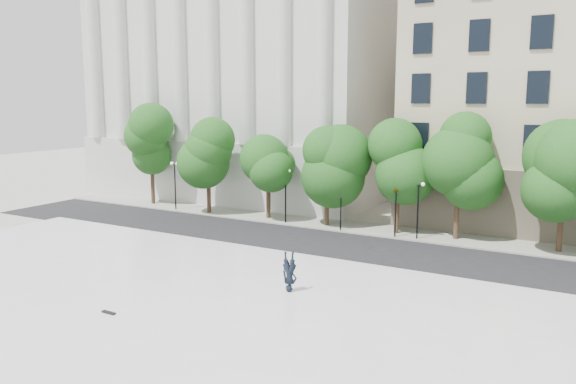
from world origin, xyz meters
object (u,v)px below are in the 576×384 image
at_px(traffic_light_east, 396,187).
at_px(skateboard, 109,313).
at_px(person_lying, 290,286).
at_px(traffic_light_west, 341,184).

height_order(traffic_light_east, skateboard, traffic_light_east).
xyz_separation_m(traffic_light_east, person_lying, (-0.42, -14.74, -3.00)).
bearing_deg(traffic_light_west, person_lying, -75.35).
bearing_deg(traffic_light_east, traffic_light_west, 180.00).
distance_m(person_lying, skateboard, 8.61).
xyz_separation_m(traffic_light_west, person_lying, (3.85, -14.74, -2.90)).
relative_size(person_lying, skateboard, 2.72).
bearing_deg(traffic_light_east, person_lying, -91.64).
relative_size(traffic_light_west, traffic_light_east, 0.98).
bearing_deg(skateboard, person_lying, 50.33).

